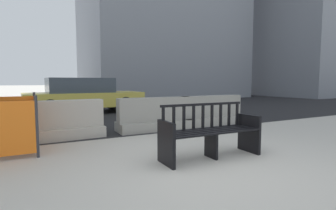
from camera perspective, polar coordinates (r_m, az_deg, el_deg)
The scene contains 7 objects.
ground_plane at distance 3.90m, azimuth 9.99°, elevation -13.54°, with size 200.00×200.00×0.00m, color #B7B2A8.
street_asphalt at distance 11.90m, azimuth -16.69°, elevation -1.09°, with size 120.00×12.00×0.01m, color black.
street_bench at distance 4.35m, azimuth 9.18°, elevation -6.17°, with size 1.70×0.55×0.88m.
jersey_barrier_centre at distance 6.75m, azimuth -2.63°, elevation -2.59°, with size 2.01×0.72×0.84m.
jersey_barrier_left at distance 6.14m, azimuth -23.22°, elevation -3.76°, with size 2.03×0.78×0.84m.
jersey_barrier_right at distance 7.69m, azimuth 9.28°, elevation -1.71°, with size 2.00×0.69×0.84m.
car_taxi_near at distance 10.92m, azimuth -17.89°, elevation 2.02°, with size 4.50×2.02×1.39m.
Camera 1 is at (-2.29, -2.91, 1.24)m, focal length 28.00 mm.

